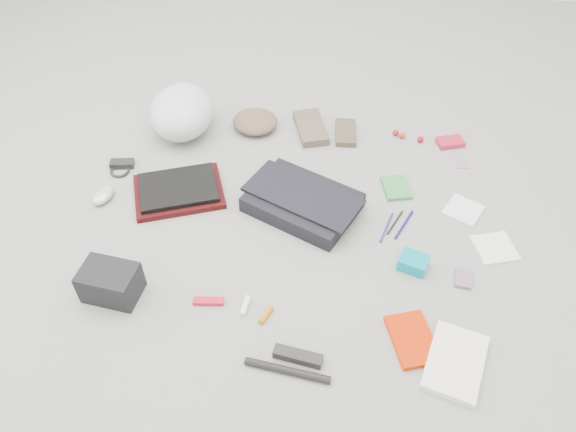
# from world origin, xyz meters

# --- Properties ---
(ground_plane) EXTENTS (4.00, 4.00, 0.00)m
(ground_plane) POSITION_xyz_m (0.00, 0.00, 0.00)
(ground_plane) COLOR gray
(messenger_bag) EXTENTS (0.47, 0.41, 0.06)m
(messenger_bag) POSITION_xyz_m (0.04, 0.09, 0.03)
(messenger_bag) COLOR black
(messenger_bag) RESTS_ON ground_plane
(bag_flap) EXTENTS (0.47, 0.35, 0.01)m
(bag_flap) POSITION_xyz_m (0.04, 0.09, 0.07)
(bag_flap) COLOR black
(bag_flap) RESTS_ON messenger_bag
(laptop_sleeve) EXTENTS (0.40, 0.35, 0.02)m
(laptop_sleeve) POSITION_xyz_m (-0.44, 0.11, 0.01)
(laptop_sleeve) COLOR #38090A
(laptop_sleeve) RESTS_ON ground_plane
(laptop) EXTENTS (0.35, 0.30, 0.02)m
(laptop) POSITION_xyz_m (-0.44, 0.11, 0.03)
(laptop) COLOR black
(laptop) RESTS_ON laptop_sleeve
(bike_helmet) EXTENTS (0.29, 0.35, 0.20)m
(bike_helmet) POSITION_xyz_m (-0.52, 0.50, 0.10)
(bike_helmet) COLOR white
(bike_helmet) RESTS_ON ground_plane
(beanie) EXTENTS (0.23, 0.22, 0.07)m
(beanie) POSITION_xyz_m (-0.21, 0.56, 0.03)
(beanie) COLOR brown
(beanie) RESTS_ON ground_plane
(mitten_left) EXTENTS (0.18, 0.25, 0.03)m
(mitten_left) POSITION_xyz_m (0.03, 0.57, 0.02)
(mitten_left) COLOR brown
(mitten_left) RESTS_ON ground_plane
(mitten_right) EXTENTS (0.10, 0.18, 0.03)m
(mitten_right) POSITION_xyz_m (0.18, 0.56, 0.01)
(mitten_right) COLOR brown
(mitten_right) RESTS_ON ground_plane
(power_brick) EXTENTS (0.10, 0.06, 0.03)m
(power_brick) POSITION_xyz_m (-0.71, 0.24, 0.01)
(power_brick) COLOR black
(power_brick) RESTS_ON ground_plane
(cable_coil) EXTENTS (0.09, 0.09, 0.01)m
(cable_coil) POSITION_xyz_m (-0.71, 0.21, 0.01)
(cable_coil) COLOR black
(cable_coil) RESTS_ON ground_plane
(mouse) EXTENTS (0.09, 0.12, 0.04)m
(mouse) POSITION_xyz_m (-0.72, 0.05, 0.02)
(mouse) COLOR #BEBEBE
(mouse) RESTS_ON ground_plane
(camera_bag) EXTENTS (0.19, 0.15, 0.12)m
(camera_bag) POSITION_xyz_m (-0.53, -0.37, 0.06)
(camera_bag) COLOR black
(camera_bag) RESTS_ON ground_plane
(multitool) EXTENTS (0.10, 0.04, 0.02)m
(multitool) POSITION_xyz_m (-0.21, -0.37, 0.01)
(multitool) COLOR red
(multitool) RESTS_ON ground_plane
(toiletry_tube_white) EXTENTS (0.03, 0.07, 0.02)m
(toiletry_tube_white) POSITION_xyz_m (-0.09, -0.37, 0.01)
(toiletry_tube_white) COLOR white
(toiletry_tube_white) RESTS_ON ground_plane
(toiletry_tube_orange) EXTENTS (0.04, 0.07, 0.02)m
(toiletry_tube_orange) POSITION_xyz_m (-0.02, -0.40, 0.01)
(toiletry_tube_orange) COLOR #C8740A
(toiletry_tube_orange) RESTS_ON ground_plane
(u_lock) EXTENTS (0.15, 0.06, 0.03)m
(u_lock) POSITION_xyz_m (0.10, -0.54, 0.01)
(u_lock) COLOR black
(u_lock) RESTS_ON ground_plane
(bike_pump) EXTENTS (0.26, 0.06, 0.02)m
(bike_pump) POSITION_xyz_m (0.07, -0.58, 0.01)
(bike_pump) COLOR black
(bike_pump) RESTS_ON ground_plane
(book_red) EXTENTS (0.18, 0.21, 0.02)m
(book_red) POSITION_xyz_m (0.44, -0.43, 0.01)
(book_red) COLOR #E82A00
(book_red) RESTS_ON ground_plane
(book_white) EXTENTS (0.22, 0.27, 0.02)m
(book_white) POSITION_xyz_m (0.56, -0.50, 0.01)
(book_white) COLOR white
(book_white) RESTS_ON ground_plane
(notepad) EXTENTS (0.12, 0.15, 0.02)m
(notepad) POSITION_xyz_m (0.39, 0.24, 0.01)
(notepad) COLOR #358641
(notepad) RESTS_ON ground_plane
(pen_blue) EXTENTS (0.05, 0.15, 0.01)m
(pen_blue) POSITION_xyz_m (0.36, 0.03, 0.00)
(pen_blue) COLOR navy
(pen_blue) RESTS_ON ground_plane
(pen_black) EXTENTS (0.06, 0.13, 0.01)m
(pen_black) POSITION_xyz_m (0.39, 0.06, 0.00)
(pen_black) COLOR black
(pen_black) RESTS_ON ground_plane
(pen_navy) EXTENTS (0.07, 0.15, 0.01)m
(pen_navy) POSITION_xyz_m (0.42, 0.05, 0.00)
(pen_navy) COLOR #100A6B
(pen_navy) RESTS_ON ground_plane
(accordion_wallet) EXTENTS (0.11, 0.10, 0.05)m
(accordion_wallet) POSITION_xyz_m (0.45, -0.14, 0.02)
(accordion_wallet) COLOR #039AB6
(accordion_wallet) RESTS_ON ground_plane
(card_deck) EXTENTS (0.06, 0.08, 0.01)m
(card_deck) POSITION_xyz_m (0.61, -0.17, 0.01)
(card_deck) COLOR gray
(card_deck) RESTS_ON ground_plane
(napkin_top) EXTENTS (0.17, 0.17, 0.01)m
(napkin_top) POSITION_xyz_m (0.64, 0.16, 0.00)
(napkin_top) COLOR white
(napkin_top) RESTS_ON ground_plane
(napkin_bottom) EXTENTS (0.17, 0.17, 0.01)m
(napkin_bottom) POSITION_xyz_m (0.74, -0.02, 0.00)
(napkin_bottom) COLOR white
(napkin_bottom) RESTS_ON ground_plane
(lollipop_a) EXTENTS (0.04, 0.04, 0.03)m
(lollipop_a) POSITION_xyz_m (0.39, 0.59, 0.01)
(lollipop_a) COLOR #AD1812
(lollipop_a) RESTS_ON ground_plane
(lollipop_b) EXTENTS (0.04, 0.04, 0.03)m
(lollipop_b) POSITION_xyz_m (0.42, 0.57, 0.01)
(lollipop_b) COLOR #AE2D1C
(lollipop_b) RESTS_ON ground_plane
(lollipop_c) EXTENTS (0.03, 0.03, 0.03)m
(lollipop_c) POSITION_xyz_m (0.50, 0.55, 0.01)
(lollipop_c) COLOR maroon
(lollipop_c) RESTS_ON ground_plane
(altoids_tin) EXTENTS (0.12, 0.10, 0.02)m
(altoids_tin) POSITION_xyz_m (0.62, 0.55, 0.01)
(altoids_tin) COLOR #B81F36
(altoids_tin) RESTS_ON ground_plane
(stamp_sheet) EXTENTS (0.05, 0.06, 0.00)m
(stamp_sheet) POSITION_xyz_m (0.66, 0.43, 0.00)
(stamp_sheet) COLOR #A57B8C
(stamp_sheet) RESTS_ON ground_plane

